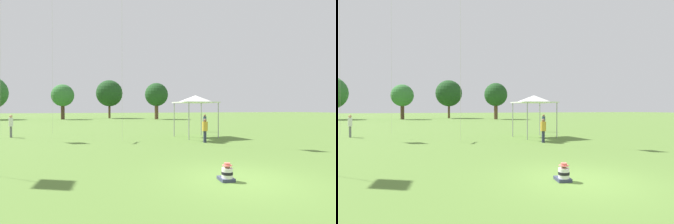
{
  "view_description": "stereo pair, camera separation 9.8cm",
  "coord_description": "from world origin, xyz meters",
  "views": [
    {
      "loc": [
        -4.78,
        -6.89,
        2.2
      ],
      "look_at": [
        -0.16,
        6.72,
        2.04
      ],
      "focal_mm": 28.0,
      "sensor_mm": 36.0,
      "label": 1
    },
    {
      "loc": [
        -4.69,
        -6.92,
        2.2
      ],
      "look_at": [
        -0.16,
        6.72,
        2.04
      ],
      "focal_mm": 28.0,
      "sensor_mm": 36.0,
      "label": 2
    }
  ],
  "objects": [
    {
      "name": "distant_tree_1",
      "position": [
        11.16,
        47.84,
        5.31
      ],
      "size": [
        5.04,
        5.04,
        7.9
      ],
      "color": "brown",
      "rests_on": "ground"
    },
    {
      "name": "person_standing_1",
      "position": [
        3.04,
        8.58,
        0.93
      ],
      "size": [
        0.51,
        0.51,
        1.57
      ],
      "rotation": [
        0.0,
        0.0,
        5.67
      ],
      "color": "#282D42",
      "rests_on": "ground"
    },
    {
      "name": "canopy_tent",
      "position": [
        3.79,
        11.68,
        2.95
      ],
      "size": [
        3.01,
        3.01,
        3.27
      ],
      "rotation": [
        0.0,
        0.0,
        0.08
      ],
      "color": "white",
      "rests_on": "ground"
    },
    {
      "name": "ground_plane",
      "position": [
        0.0,
        0.0,
        0.0
      ],
      "size": [
        300.0,
        300.0,
        0.0
      ],
      "primitive_type": "plane",
      "color": "#567A33"
    },
    {
      "name": "seated_toddler",
      "position": [
        -0.52,
        0.07,
        0.23
      ],
      "size": [
        0.49,
        0.57,
        0.57
      ],
      "rotation": [
        0.0,
        0.0,
        -0.15
      ],
      "color": "#383D56",
      "rests_on": "ground"
    },
    {
      "name": "distant_tree_2",
      "position": [
        -8.12,
        53.31,
        5.09
      ],
      "size": [
        4.7,
        4.7,
        7.51
      ],
      "color": "#473323",
      "rests_on": "ground"
    },
    {
      "name": "person_standing_0",
      "position": [
        6.74,
        15.94,
        1.02
      ],
      "size": [
        0.46,
        0.46,
        1.7
      ],
      "rotation": [
        0.0,
        0.0,
        3.98
      ],
      "color": "brown",
      "rests_on": "ground"
    },
    {
      "name": "distant_tree_3",
      "position": [
        2.14,
        57.57,
        6.02
      ],
      "size": [
        6.34,
        6.34,
        9.21
      ],
      "color": "brown",
      "rests_on": "ground"
    },
    {
      "name": "person_standing_3",
      "position": [
        -9.8,
        16.21,
        1.07
      ],
      "size": [
        0.36,
        0.36,
        1.75
      ],
      "rotation": [
        0.0,
        0.0,
        3.33
      ],
      "color": "slate",
      "rests_on": "ground"
    }
  ]
}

